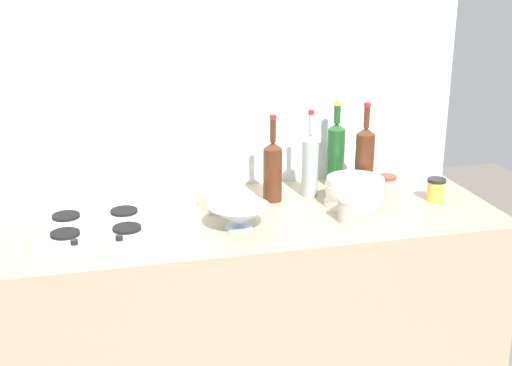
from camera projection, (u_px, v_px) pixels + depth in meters
The scene contains 13 objects.
counter_block at pixel (256, 321), 2.67m from camera, with size 1.80×0.70×0.90m, color tan.
backsplash_panel at pixel (234, 105), 2.78m from camera, with size 1.90×0.06×2.46m, color silver.
stovetop_hob at pixel (96, 226), 2.38m from camera, with size 0.41×0.37×0.04m.
plate_stack at pixel (354, 191), 2.60m from camera, with size 0.22×0.22×0.11m.
wine_bottle_leftmost at pixel (336, 153), 2.80m from camera, with size 0.07×0.07×0.35m.
wine_bottle_mid_left at pixel (365, 158), 2.73m from camera, with size 0.08×0.08×0.36m.
wine_bottle_mid_right at pixel (273, 170), 2.63m from camera, with size 0.07×0.07×0.34m.
wine_bottle_rightmost at pixel (310, 164), 2.68m from camera, with size 0.07×0.07×0.35m.
mixing_bowl at pixel (239, 216), 2.38m from camera, with size 0.22×0.22×0.08m.
butter_dish at pixel (224, 200), 2.58m from camera, with size 0.17×0.11×0.06m, color silver.
condiment_jar_front at pixel (347, 209), 2.45m from camera, with size 0.07×0.07×0.09m.
condiment_jar_rear at pixel (387, 185), 2.73m from camera, with size 0.08×0.08×0.08m.
condiment_jar_spare at pixel (436, 190), 2.65m from camera, with size 0.07×0.07×0.09m.
Camera 1 is at (-0.56, -2.30, 1.81)m, focal length 47.98 mm.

